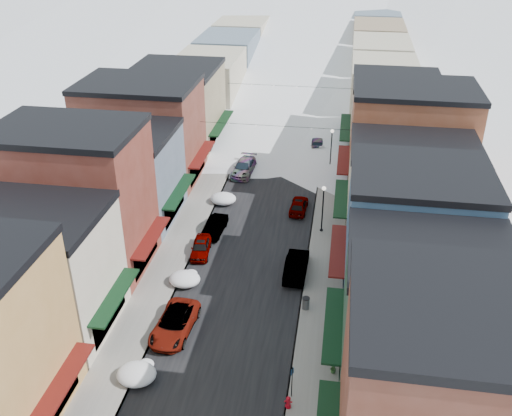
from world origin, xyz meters
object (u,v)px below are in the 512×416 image
(car_white_suv, at_px, (175,323))
(trash_can, at_px, (306,303))
(car_silver_sedan, at_px, (201,247))
(car_green_sedan, at_px, (296,265))
(streetlamp_near, at_px, (323,203))
(fire_hydrant, at_px, (288,402))
(car_dark_hatch, at_px, (215,226))

(car_white_suv, relative_size, trash_can, 5.57)
(car_silver_sedan, relative_size, trash_can, 4.00)
(car_silver_sedan, distance_m, car_green_sedan, 8.78)
(trash_can, bearing_deg, streetlamp_near, 87.49)
(car_silver_sedan, distance_m, fire_hydrant, 18.75)
(car_silver_sedan, bearing_deg, car_green_sedan, -17.59)
(car_white_suv, relative_size, fire_hydrant, 6.45)
(car_green_sedan, relative_size, fire_hydrant, 5.96)
(car_silver_sedan, height_order, trash_can, car_silver_sedan)
(car_silver_sedan, xyz_separation_m, car_dark_hatch, (0.48, 3.72, 0.01))
(car_green_sedan, distance_m, streetlamp_near, 7.71)
(car_silver_sedan, distance_m, car_dark_hatch, 3.75)
(car_silver_sedan, bearing_deg, trash_can, -39.36)
(car_white_suv, distance_m, car_green_sedan, 11.75)
(car_silver_sedan, xyz_separation_m, trash_can, (9.78, -6.40, -0.02))
(car_white_suv, xyz_separation_m, car_green_sedan, (7.96, 8.64, 0.07))
(car_silver_sedan, relative_size, car_green_sedan, 0.78)
(car_green_sedan, bearing_deg, streetlamp_near, -102.43)
(trash_can, xyz_separation_m, streetlamp_near, (0.52, 11.84, 2.42))
(car_green_sedan, xyz_separation_m, fire_hydrant, (0.90, -14.42, -0.29))
(car_silver_sedan, height_order, car_dark_hatch, car_dark_hatch)
(trash_can, bearing_deg, car_silver_sedan, 146.80)
(car_dark_hatch, xyz_separation_m, trash_can, (9.30, -10.12, -0.03))
(fire_hydrant, height_order, trash_can, trash_can)
(car_dark_hatch, height_order, car_green_sedan, car_green_sedan)
(car_silver_sedan, height_order, fire_hydrant, car_silver_sedan)
(streetlamp_near, bearing_deg, fire_hydrant, -92.11)
(car_green_sedan, xyz_separation_m, trash_can, (1.18, -4.66, -0.18))
(car_dark_hatch, bearing_deg, trash_can, -43.79)
(trash_can, bearing_deg, car_dark_hatch, 132.57)
(car_green_sedan, height_order, trash_can, car_green_sedan)
(car_green_sedan, bearing_deg, car_silver_sedan, -10.57)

